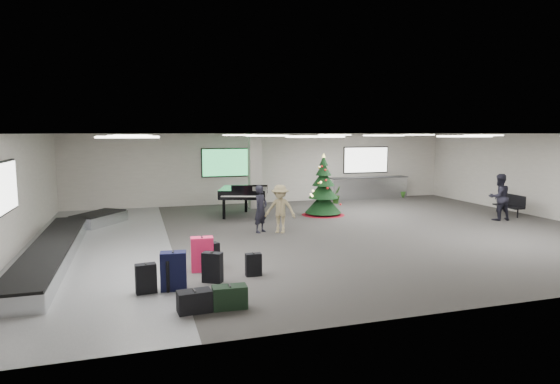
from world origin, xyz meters
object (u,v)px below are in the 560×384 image
object	(u,v)px
grand_piano	(244,193)
traveler_b	(280,209)
pink_suitcase	(202,254)
bench	(510,204)
baggage_carousel	(64,243)
christmas_tree	(323,194)
potted_plant_left	(336,195)
traveler_bench	(499,197)
traveler_a	(261,209)
service_counter	(368,188)
potted_plant_right	(402,190)

from	to	relation	value
grand_piano	traveler_b	size ratio (longest dim) A/B	1.70
traveler_b	pink_suitcase	bearing A→B (deg)	-99.86
grand_piano	bench	distance (m)	10.46
baggage_carousel	grand_piano	distance (m)	7.14
christmas_tree	bench	size ratio (longest dim) A/B	1.81
bench	potted_plant_left	world-z (taller)	bench
traveler_bench	traveler_a	bearing A→B (deg)	-0.03
pink_suitcase	potted_plant_left	distance (m)	11.53
service_counter	baggage_carousel	bearing A→B (deg)	-152.33
baggage_carousel	christmas_tree	size ratio (longest dim) A/B	3.99
grand_piano	traveler_bench	bearing A→B (deg)	-4.40
bench	traveler_bench	size ratio (longest dim) A/B	0.78
potted_plant_left	christmas_tree	bearing A→B (deg)	-123.43
grand_piano	baggage_carousel	bearing A→B (deg)	-128.50
traveler_a	christmas_tree	bearing A→B (deg)	-1.95
christmas_tree	bench	world-z (taller)	christmas_tree
pink_suitcase	bench	world-z (taller)	bench
grand_piano	bench	xyz separation A→B (m)	(10.01, -3.02, -0.45)
service_counter	potted_plant_right	xyz separation A→B (m)	(1.79, -0.15, -0.15)
pink_suitcase	potted_plant_right	xyz separation A→B (m)	(11.25, 9.63, -0.01)
pink_suitcase	grand_piano	size ratio (longest dim) A/B	0.31
traveler_a	baggage_carousel	bearing A→B (deg)	147.58
pink_suitcase	traveler_b	world-z (taller)	traveler_b
traveler_bench	traveler_b	bearing A→B (deg)	1.37
bench	service_counter	bearing A→B (deg)	122.41
baggage_carousel	service_counter	size ratio (longest dim) A/B	2.40
pink_suitcase	christmas_tree	xyz separation A→B (m)	(5.61, 6.22, 0.43)
pink_suitcase	grand_piano	xyz separation A→B (m)	(2.57, 6.93, 0.51)
baggage_carousel	potted_plant_right	distance (m)	16.04
christmas_tree	potted_plant_left	xyz separation A→B (m)	(1.75, 2.65, -0.43)
grand_piano	traveler_a	bearing A→B (deg)	-74.41
bench	potted_plant_left	bearing A→B (deg)	140.91
baggage_carousel	potted_plant_right	bearing A→B (deg)	24.23
bench	potted_plant_left	size ratio (longest dim) A/B	1.69
pink_suitcase	traveler_b	bearing A→B (deg)	54.13
grand_piano	traveler_bench	xyz separation A→B (m)	(8.82, -3.70, -0.05)
christmas_tree	grand_piano	bearing A→B (deg)	166.88
traveler_b	traveler_bench	bearing A→B (deg)	28.55
pink_suitcase	potted_plant_right	distance (m)	14.81
grand_piano	traveler_a	xyz separation A→B (m)	(-0.15, -3.17, -0.14)
christmas_tree	baggage_carousel	bearing A→B (deg)	-160.55
traveler_bench	potted_plant_right	bearing A→B (deg)	-85.40
baggage_carousel	christmas_tree	world-z (taller)	christmas_tree
bench	potted_plant_right	xyz separation A→B (m)	(-1.32, 5.72, -0.07)
service_counter	potted_plant_left	xyz separation A→B (m)	(-2.10, -0.91, -0.15)
christmas_tree	potted_plant_left	bearing A→B (deg)	56.57
baggage_carousel	potted_plant_right	xyz separation A→B (m)	(14.63, 6.58, 0.18)
baggage_carousel	traveler_bench	xyz separation A→B (m)	(14.77, 0.19, 0.65)
baggage_carousel	traveler_a	distance (m)	5.86
traveler_bench	potted_plant_right	size ratio (longest dim) A/B	2.19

